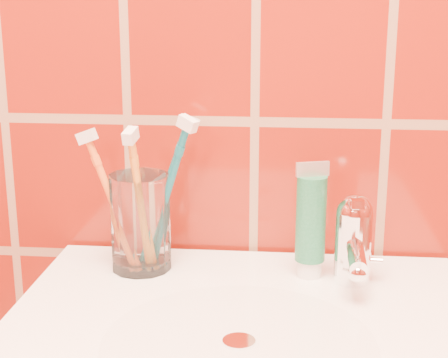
# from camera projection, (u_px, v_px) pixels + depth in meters

# --- Properties ---
(glass_tumbler) EXTENTS (0.09, 0.09, 0.13)m
(glass_tumbler) POSITION_uv_depth(u_px,v_px,m) (140.00, 222.00, 0.93)
(glass_tumbler) COLOR white
(glass_tumbler) RESTS_ON pedestal_sink
(toothpaste_tube) EXTENTS (0.04, 0.04, 0.16)m
(toothpaste_tube) POSITION_uv_depth(u_px,v_px,m) (311.00, 224.00, 0.90)
(toothpaste_tube) COLOR white
(toothpaste_tube) RESTS_ON pedestal_sink
(faucet) EXTENTS (0.05, 0.11, 0.12)m
(faucet) POSITION_uv_depth(u_px,v_px,m) (354.00, 237.00, 0.88)
(faucet) COLOR white
(faucet) RESTS_ON pedestal_sink
(toothbrush_0) EXTENTS (0.05, 0.13, 0.22)m
(toothbrush_0) POSITION_uv_depth(u_px,v_px,m) (140.00, 204.00, 0.90)
(toothbrush_0) COLOR orange
(toothbrush_0) RESTS_ON glass_tumbler
(toothbrush_1) EXTENTS (0.16, 0.14, 0.22)m
(toothbrush_1) POSITION_uv_depth(u_px,v_px,m) (164.00, 192.00, 0.95)
(toothbrush_1) COLOR #0B5660
(toothbrush_1) RESTS_ON glass_tumbler
(toothbrush_2) EXTENTS (0.12, 0.11, 0.20)m
(toothbrush_2) POSITION_uv_depth(u_px,v_px,m) (113.00, 203.00, 0.92)
(toothbrush_2) COLOR orange
(toothbrush_2) RESTS_ON glass_tumbler
(toothbrush_3) EXTENTS (0.16, 0.14, 0.23)m
(toothbrush_3) POSITION_uv_depth(u_px,v_px,m) (166.00, 196.00, 0.91)
(toothbrush_3) COLOR #0D6172
(toothbrush_3) RESTS_ON glass_tumbler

